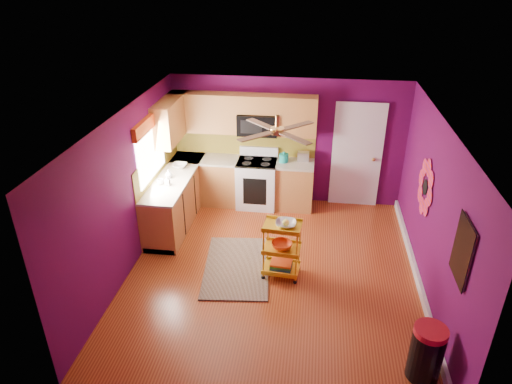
# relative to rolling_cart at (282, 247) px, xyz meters

# --- Properties ---
(ground) EXTENTS (5.00, 5.00, 0.00)m
(ground) POSITION_rel_rolling_cart_xyz_m (-0.14, 0.07, -0.52)
(ground) COLOR maroon
(ground) RESTS_ON ground
(room_envelope) EXTENTS (4.54, 5.04, 2.52)m
(room_envelope) POSITION_rel_rolling_cart_xyz_m (-0.11, 0.07, 1.11)
(room_envelope) COLOR #520943
(room_envelope) RESTS_ON ground
(lower_cabinets) EXTENTS (2.81, 2.31, 0.94)m
(lower_cabinets) POSITION_rel_rolling_cart_xyz_m (-1.49, 1.89, -0.09)
(lower_cabinets) COLOR #9C5F2A
(lower_cabinets) RESTS_ON ground
(electric_range) EXTENTS (0.76, 0.66, 1.13)m
(electric_range) POSITION_rel_rolling_cart_xyz_m (-0.69, 2.24, -0.04)
(electric_range) COLOR white
(electric_range) RESTS_ON ground
(upper_cabinetry) EXTENTS (2.80, 2.30, 1.26)m
(upper_cabinetry) POSITION_rel_rolling_cart_xyz_m (-1.38, 2.24, 1.28)
(upper_cabinetry) COLOR #9C5F2A
(upper_cabinetry) RESTS_ON ground
(left_window) EXTENTS (0.08, 1.35, 1.08)m
(left_window) POSITION_rel_rolling_cart_xyz_m (-2.36, 1.12, 1.22)
(left_window) COLOR white
(left_window) RESTS_ON ground
(panel_door) EXTENTS (0.95, 0.11, 2.15)m
(panel_door) POSITION_rel_rolling_cart_xyz_m (1.21, 2.54, 0.51)
(panel_door) COLOR white
(panel_door) RESTS_ON ground
(right_wall_art) EXTENTS (0.04, 2.74, 1.04)m
(right_wall_art) POSITION_rel_rolling_cart_xyz_m (2.09, -0.27, 0.92)
(right_wall_art) COLOR black
(right_wall_art) RESTS_ON ground
(ceiling_fan) EXTENTS (1.01, 1.01, 0.26)m
(ceiling_fan) POSITION_rel_rolling_cart_xyz_m (-0.14, 0.27, 1.77)
(ceiling_fan) COLOR #BF8C3F
(ceiling_fan) RESTS_ON ground
(shag_rug) EXTENTS (1.18, 1.75, 0.02)m
(shag_rug) POSITION_rel_rolling_cart_xyz_m (-0.73, 0.10, -0.51)
(shag_rug) COLOR black
(shag_rug) RESTS_ON ground
(rolling_cart) EXTENTS (0.59, 0.45, 1.01)m
(rolling_cart) POSITION_rel_rolling_cart_xyz_m (0.00, 0.00, 0.00)
(rolling_cart) COLOR gold
(rolling_cart) RESTS_ON ground
(trash_can) EXTENTS (0.40, 0.43, 0.73)m
(trash_can) POSITION_rel_rolling_cart_xyz_m (1.82, -1.71, -0.15)
(trash_can) COLOR black
(trash_can) RESTS_ON ground
(teal_kettle) EXTENTS (0.18, 0.18, 0.21)m
(teal_kettle) POSITION_rel_rolling_cart_xyz_m (-0.18, 2.29, 0.50)
(teal_kettle) COLOR #139588
(teal_kettle) RESTS_ON lower_cabinets
(toaster) EXTENTS (0.22, 0.15, 0.18)m
(toaster) POSITION_rel_rolling_cart_xyz_m (0.19, 2.39, 0.51)
(toaster) COLOR beige
(toaster) RESTS_ON lower_cabinets
(soap_bottle_a) EXTENTS (0.08, 0.08, 0.17)m
(soap_bottle_a) POSITION_rel_rolling_cart_xyz_m (-2.08, 1.01, 0.51)
(soap_bottle_a) COLOR #EA3F72
(soap_bottle_a) RESTS_ON lower_cabinets
(soap_bottle_b) EXTENTS (0.13, 0.13, 0.16)m
(soap_bottle_b) POSITION_rel_rolling_cart_xyz_m (-2.15, 1.30, 0.50)
(soap_bottle_b) COLOR white
(soap_bottle_b) RESTS_ON lower_cabinets
(counter_dish) EXTENTS (0.27, 0.27, 0.07)m
(counter_dish) POSITION_rel_rolling_cart_xyz_m (-2.09, 1.77, 0.45)
(counter_dish) COLOR white
(counter_dish) RESTS_ON lower_cabinets
(counter_cup) EXTENTS (0.12, 0.12, 0.09)m
(counter_cup) POSITION_rel_rolling_cart_xyz_m (-2.21, 1.03, 0.47)
(counter_cup) COLOR white
(counter_cup) RESTS_ON lower_cabinets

